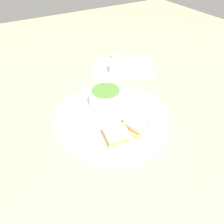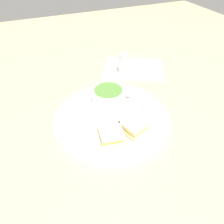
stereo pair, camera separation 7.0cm
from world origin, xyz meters
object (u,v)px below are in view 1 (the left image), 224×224
at_px(soup_bowl, 106,97).
at_px(sandwich_half_near, 116,135).
at_px(spoon, 126,95).
at_px(salt_shaker, 115,64).
at_px(sandwich_half_far, 136,124).

xyz_separation_m(soup_bowl, sandwich_half_near, (-0.16, 0.06, -0.01)).
xyz_separation_m(spoon, sandwich_half_near, (-0.17, 0.14, 0.01)).
relative_size(soup_bowl, sandwich_half_near, 1.47).
bearing_deg(soup_bowl, sandwich_half_near, 160.62).
bearing_deg(soup_bowl, salt_shaker, -38.29).
relative_size(spoon, sandwich_half_near, 1.47).
distance_m(soup_bowl, sandwich_half_near, 0.17).
relative_size(soup_bowl, salt_shaker, 1.27).
distance_m(spoon, sandwich_half_near, 0.22).
bearing_deg(soup_bowl, sandwich_half_far, -172.95).
height_order(soup_bowl, salt_shaker, salt_shaker).
height_order(spoon, salt_shaker, salt_shaker).
distance_m(sandwich_half_far, salt_shaker, 0.36).
bearing_deg(spoon, sandwich_half_far, 139.77).
distance_m(soup_bowl, salt_shaker, 0.24).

